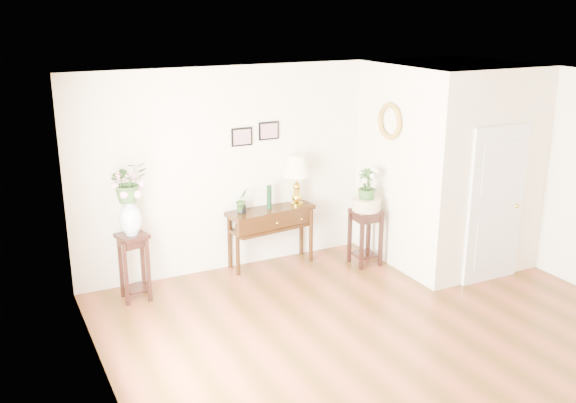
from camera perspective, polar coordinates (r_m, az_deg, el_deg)
floor at (r=7.37m, az=9.38°, el=-11.98°), size 6.00×5.50×0.02m
ceiling at (r=6.50m, az=10.58°, el=10.17°), size 6.00×5.50×0.02m
wall_back at (r=9.07m, az=-0.31°, el=3.36°), size 6.00×0.02×2.80m
wall_left at (r=5.66m, az=-15.58°, el=-5.90°), size 0.02×5.50×2.80m
partition at (r=9.41m, az=13.96°, el=3.35°), size 1.80×1.95×2.80m
door at (r=8.79m, az=17.97°, el=-0.31°), size 0.90×0.05×2.10m
art_print_left at (r=8.70m, az=-4.12°, el=5.75°), size 0.30×0.02×0.25m
art_print_right at (r=8.84m, az=-1.72°, el=6.31°), size 0.30×0.02×0.25m
wall_ornament at (r=8.80m, az=9.01°, el=7.05°), size 0.07×0.51×0.51m
console_table at (r=9.07m, az=-1.54°, el=-3.13°), size 1.29×0.56×0.83m
table_lamp at (r=9.01m, az=0.79°, el=1.85°), size 0.46×0.46×0.72m
green_vase at (r=8.88m, az=-1.69°, el=0.41°), size 0.09×0.09×0.34m
potted_plant at (r=8.73m, az=-4.13°, el=-0.00°), size 0.21×0.19×0.32m
plant_stand_a at (r=8.23m, az=-13.50°, el=-5.67°), size 0.41×0.41×0.87m
porcelain_vase at (r=8.01m, az=-13.83°, el=-1.32°), size 0.34×0.34×0.47m
lily_arrangement at (r=7.89m, az=-14.04°, el=1.61°), size 0.50×0.45×0.50m
plant_stand_b at (r=9.16m, az=6.87°, el=-3.16°), size 0.40×0.40×0.80m
ceramic_bowl at (r=9.01m, az=6.98°, el=-0.29°), size 0.52×0.52×0.17m
narcissus at (r=8.93m, az=7.04°, el=1.38°), size 0.31×0.31×0.47m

